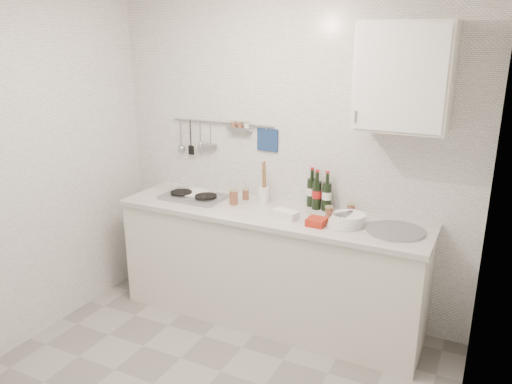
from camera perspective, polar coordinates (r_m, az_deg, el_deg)
back_wall at (r=4.00m, az=3.48°, el=3.55°), size 3.00×0.02×2.50m
wall_left at (r=3.84m, az=-26.70°, el=1.11°), size 0.02×2.80×2.50m
wall_right at (r=2.38m, az=24.06°, el=-7.82°), size 0.02×2.80×2.50m
counter at (r=4.02m, az=1.66°, el=-8.75°), size 2.44×0.64×0.96m
wall_rail at (r=4.20m, az=-4.21°, el=6.65°), size 0.98×0.09×0.34m
wall_cabinet at (r=3.46m, az=16.62°, el=12.49°), size 0.60×0.38×0.70m
plate_stack_hob at (r=4.22m, az=-7.05°, el=-0.22°), size 0.25×0.25×0.03m
plate_stack_sink at (r=3.59m, az=10.34°, el=-3.14°), size 0.28×0.26×0.09m
wine_bottles at (r=3.88m, az=7.15°, el=0.31°), size 0.22×0.12×0.31m
butter_dish at (r=3.69m, az=3.40°, el=-2.53°), size 0.21×0.14×0.06m
strawberry_punnet at (r=3.56m, az=6.93°, el=-3.40°), size 0.13×0.13×0.05m
utensil_crock at (r=3.99m, az=0.88°, el=-0.14°), size 0.09×0.09×0.35m
jar_a at (r=4.09m, az=-1.19°, el=-0.24°), size 0.06×0.06×0.09m
jar_b at (r=3.83m, az=10.81°, el=-1.86°), size 0.06×0.06×0.08m
jar_c at (r=3.72m, az=8.37°, el=-2.26°), size 0.06×0.06×0.09m
jar_d at (r=3.97m, az=-2.57°, el=-0.57°), size 0.07×0.07×0.12m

